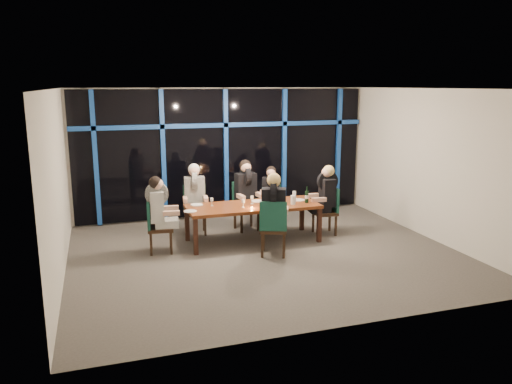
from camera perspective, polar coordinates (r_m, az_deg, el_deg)
room at (r=8.85m, az=1.20°, el=5.40°), size 7.04×7.00×3.02m
window_wall at (r=11.70m, az=-3.46°, el=4.70°), size 6.86×0.43×2.94m
dining_table at (r=9.84m, az=-0.36°, el=-1.86°), size 2.60×1.00×0.75m
chair_far_left at (r=10.55m, az=-7.00°, el=-1.66°), size 0.52×0.52×1.01m
chair_far_mid at (r=10.74m, az=-1.29°, el=-1.25°), size 0.53×0.53×1.03m
chair_far_right at (r=11.06m, az=1.73°, el=-1.22°), size 0.55×0.55×0.91m
chair_end_left at (r=9.42m, az=-11.42°, el=-3.59°), size 0.50×0.50×0.98m
chair_end_right at (r=10.49m, az=8.32°, el=-1.82°), size 0.51×0.51×0.99m
chair_near_mid at (r=9.02m, az=2.00°, el=-3.82°), size 0.63×0.63×1.05m
diner_far_left at (r=10.37m, az=-7.03°, el=0.37°), size 0.53×0.66×0.98m
diner_far_mid at (r=10.57m, az=-1.12°, el=0.80°), size 0.54×0.67×1.01m
diner_far_right at (r=10.91m, az=1.71°, el=0.53°), size 0.57×0.62×0.88m
diner_end_left at (r=9.32m, az=-11.01°, el=-1.26°), size 0.64×0.52×0.96m
diner_end_right at (r=10.38m, az=7.95°, el=0.26°), size 0.64×0.52×0.97m
diner_near_mid at (r=9.00m, az=2.05°, el=-1.13°), size 0.65×0.72×1.02m
plate_far_left at (r=9.87m, az=-6.79°, el=-1.46°), size 0.24×0.24×0.01m
plate_far_mid at (r=10.12m, az=0.12°, el=-1.03°), size 0.24×0.24×0.01m
plate_far_right at (r=10.38m, az=1.49°, el=-0.69°), size 0.24×0.24×0.01m
plate_end_left at (r=9.38m, az=-7.52°, el=-2.19°), size 0.24×0.24×0.01m
plate_end_right at (r=10.25m, az=4.94°, el=-0.91°), size 0.24×0.24×0.01m
plate_near_mid at (r=9.61m, az=2.18°, el=-1.76°), size 0.24×0.24×0.01m
wine_bottle at (r=10.02m, az=5.83°, el=-0.51°), size 0.08×0.08×0.34m
water_pitcher at (r=9.87m, az=4.27°, el=-0.91°), size 0.11×0.10×0.18m
tea_light at (r=9.54m, az=-0.48°, el=-1.81°), size 0.04×0.04×0.03m
wine_glass_a at (r=9.60m, az=-1.47°, el=-1.11°), size 0.06×0.06×0.16m
wine_glass_b at (r=9.89m, az=-0.45°, el=-0.70°), size 0.06×0.06×0.16m
wine_glass_c at (r=9.79m, az=1.96°, el=-0.74°), size 0.07×0.07×0.18m
wine_glass_d at (r=9.76m, az=-5.08°, el=-0.93°), size 0.06×0.06×0.16m
wine_glass_e at (r=10.22m, az=4.40°, el=-0.18°), size 0.07×0.07×0.19m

